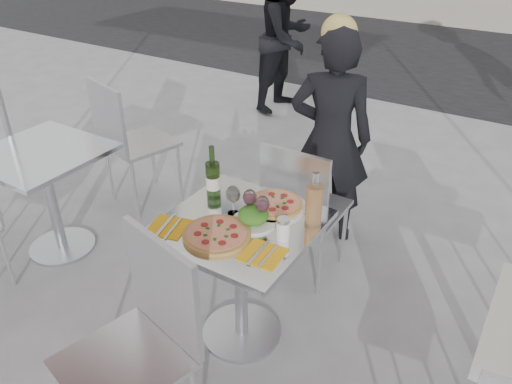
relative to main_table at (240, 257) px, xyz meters
The scene contains 21 objects.
ground 0.54m from the main_table, ahead, with size 80.00×80.00×0.00m, color slate.
street_asphalt 6.52m from the main_table, 90.00° to the left, with size 24.00×5.00×0.00m, color black.
main_table is the anchor object (origin of this frame).
side_table_left 1.50m from the main_table, behind, with size 0.72×0.72×0.75m.
chair_far 0.61m from the main_table, 87.17° to the left, with size 0.43×0.44×0.94m.
chair_near 0.68m from the main_table, 92.01° to the right, with size 0.55×0.56×1.00m.
side_chair_lfar 1.63m from the main_table, 154.68° to the left, with size 0.57×0.58×1.02m.
woman_diner 1.15m from the main_table, 92.03° to the left, with size 0.54×0.36×1.49m, color black.
pedestrian_a 3.56m from the main_table, 115.39° to the left, with size 0.78×0.60×1.60m, color black.
pizza_near 0.27m from the main_table, 101.24° to the right, with size 0.32×0.32×0.02m.
pizza_far 0.32m from the main_table, 70.92° to the left, with size 0.32×0.32×0.03m.
salad_plate 0.26m from the main_table, 34.59° to the left, with size 0.22×0.22×0.09m.
wine_bottle 0.43m from the main_table, 152.39° to the left, with size 0.07×0.08×0.29m.
carafe 0.48m from the main_table, 28.34° to the left, with size 0.08×0.08×0.29m.
sugar_shaker 0.36m from the main_table, ahead, with size 0.06×0.06×0.11m.
wineglass_white_a 0.33m from the main_table, 143.23° to the left, with size 0.07×0.07×0.16m.
wineglass_white_b 0.33m from the main_table, 143.91° to the left, with size 0.07×0.07×0.16m.
wineglass_red_a 0.33m from the main_table, 78.10° to the left, with size 0.07×0.07×0.16m.
wineglass_red_b 0.34m from the main_table, 27.15° to the left, with size 0.07×0.07×0.16m.
napkin_left 0.40m from the main_table, 142.12° to the right, with size 0.22×0.22×0.01m.
napkin_right 0.35m from the main_table, 34.07° to the right, with size 0.19×0.20×0.01m.
Camera 1 is at (1.13, -1.66, 2.11)m, focal length 35.00 mm.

